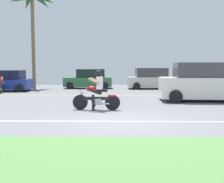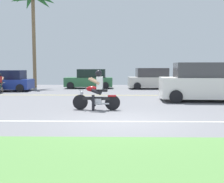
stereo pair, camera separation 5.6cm
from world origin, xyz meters
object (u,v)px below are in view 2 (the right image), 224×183
Objects in this scene: parked_car_1 at (90,79)px; parked_car_2 at (154,79)px; motorcyclist_distant at (0,85)px; suv_nearby at (207,83)px; parked_car_0 at (7,81)px; motorcyclist at (97,93)px; palm_tree_0 at (33,2)px.

parked_car_1 is 5.30m from parked_car_2.
suv_nearby is at bearing -18.12° from motorcyclist_distant.
parked_car_0 is at bearing 95.89° from motorcyclist_distant.
motorcyclist_distant is at bearing -142.73° from parked_car_1.
motorcyclist_distant is (-5.64, -4.30, -0.17)m from parked_car_1.
parked_car_2 is (5.29, -0.35, 0.04)m from parked_car_1.
parked_car_0 is (-7.27, 8.69, 0.02)m from motorcyclist.
motorcyclist is 0.54× the size of parked_car_0.
motorcyclist reaches higher than parked_car_0.
parked_car_0 is 1.57m from motorcyclist_distant.
suv_nearby reaches higher than motorcyclist.
suv_nearby is 1.25× the size of parked_car_1.
palm_tree_0 is (-10.15, 1.18, 6.48)m from parked_car_2.
parked_car_2 is (11.09, 2.39, 0.07)m from parked_car_0.
palm_tree_0 reaches higher than parked_car_1.
suv_nearby reaches higher than parked_car_1.
motorcyclist reaches higher than motorcyclist_distant.
parked_car_2 is at bearing 12.18° from parked_car_0.
parked_car_0 is at bearing -104.84° from palm_tree_0.
palm_tree_0 is (-11.78, 9.25, 6.30)m from suv_nearby.
parked_car_0 is at bearing -167.82° from parked_car_2.
parked_car_2 is (-1.63, 8.06, -0.18)m from suv_nearby.
motorcyclist is 11.33m from parked_car_0.
parked_car_2 is at bearing -3.73° from parked_car_1.
parked_car_0 is 7.52m from palm_tree_0.
motorcyclist_distant is (-12.57, 4.11, -0.39)m from suv_nearby.
parked_car_0 is 6.42m from parked_car_1.
motorcyclist_distant is at bearing 161.88° from suv_nearby.
motorcyclist is 0.50× the size of parked_car_1.
parked_car_1 is at bearing -9.79° from palm_tree_0.
suv_nearby is 16.25m from palm_tree_0.
parked_car_1 is (5.80, 2.74, 0.02)m from parked_car_0.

